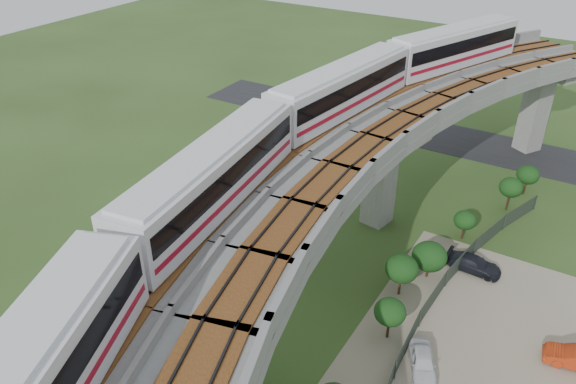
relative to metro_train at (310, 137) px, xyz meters
The scene contains 14 objects.
ground 12.34m from the metro_train, 112.74° to the left, with size 160.00×160.00×0.00m, color #33491D.
dirt_lot 18.40m from the metro_train, ahead, with size 18.00×26.00×0.04m, color gray.
asphalt_road 33.20m from the metro_train, 90.66° to the left, with size 60.00×8.00×0.03m, color #232326.
viaduct 4.85m from the metro_train, 13.57° to the left, with size 19.58×73.98×11.40m.
metro_train is the anchor object (origin of this frame).
fence 14.92m from the metro_train, ahead, with size 3.87×38.73×1.50m.
tree_0 26.89m from the metro_train, 64.97° to the left, with size 2.03×2.03×2.92m.
tree_1 23.43m from the metro_train, 62.58° to the left, with size 2.04×2.04×3.21m.
tree_2 18.00m from the metro_train, 58.40° to the left, with size 1.81×1.81×2.57m.
tree_3 13.90m from the metro_train, 42.19° to the left, with size 2.58×2.58×2.98m.
tree_4 11.99m from the metro_train, 29.40° to the left, with size 2.33×2.33×3.30m.
tree_5 12.19m from the metro_train, ahead, with size 2.06×2.06×3.07m.
car_white 15.28m from the metro_train, 15.08° to the right, with size 1.45×3.61×1.23m, color white.
car_dark 17.42m from the metro_train, 42.24° to the left, with size 1.66×4.08×1.18m, color black.
Camera 1 is at (15.29, -28.12, 26.80)m, focal length 35.00 mm.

